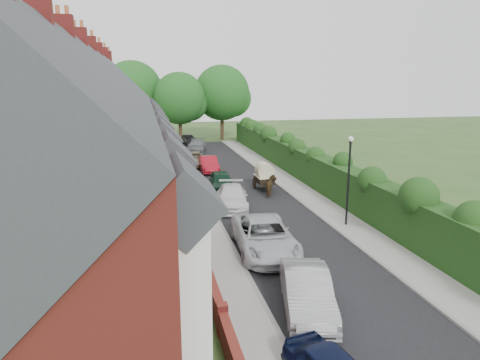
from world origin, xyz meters
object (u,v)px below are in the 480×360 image
object	(u,v)px
car_silver_a	(307,292)
car_red	(209,164)
car_green	(221,181)
lamppost	(349,170)
car_black	(189,139)
horse	(271,186)
car_white	(232,197)
horse_cart	(264,174)
car_grey	(196,146)
car_silver_b	(264,236)
car_beige	(194,159)

from	to	relation	value
car_silver_a	car_red	size ratio (longest dim) A/B	1.08
car_silver_a	car_green	size ratio (longest dim) A/B	1.08
lamppost	car_black	bearing A→B (deg)	98.99
horse	car_red	bearing A→B (deg)	-53.94
car_red	car_white	bearing A→B (deg)	-90.26
lamppost	car_green	bearing A→B (deg)	119.95
car_red	horse_cart	xyz separation A→B (m)	(3.17, -7.50, 0.50)
lamppost	horse_cart	bearing A→B (deg)	104.01
car_red	horse_cart	bearing A→B (deg)	-66.61
car_green	horse_cart	bearing A→B (deg)	-2.50
car_red	car_grey	xyz separation A→B (m)	(0.22, 11.27, 0.01)
lamppost	car_grey	size ratio (longest dim) A/B	1.05
car_silver_b	car_white	world-z (taller)	car_silver_b
car_white	horse	size ratio (longest dim) A/B	2.81
car_red	car_silver_b	bearing A→B (deg)	-89.78
car_silver_a	car_white	xyz separation A→B (m)	(-0.07, 13.24, -0.05)
car_grey	car_red	bearing A→B (deg)	-78.38
car_green	horse_cart	xyz separation A→B (m)	(3.24, -0.43, 0.48)
car_beige	horse_cart	world-z (taller)	horse_cart
car_silver_b	car_red	xyz separation A→B (m)	(0.09, 19.26, -0.10)
car_silver_b	car_red	size ratio (longest dim) A/B	1.36
car_green	car_black	bearing A→B (deg)	94.93
car_green	car_white	bearing A→B (deg)	-85.94
horse	horse_cart	world-z (taller)	horse_cart
lamppost	car_white	size ratio (longest dim) A/B	1.06
car_red	horse	size ratio (longest dim) A/B	2.46
car_black	horse	world-z (taller)	horse
car_grey	car_white	bearing A→B (deg)	-78.18
car_black	horse	distance (m)	27.50
car_silver_b	car_red	bearing A→B (deg)	93.34
car_white	horse	world-z (taller)	horse
car_silver_b	car_grey	world-z (taller)	car_silver_b
car_green	car_beige	world-z (taller)	car_green
car_silver_a	car_beige	size ratio (longest dim) A/B	0.97
car_silver_b	lamppost	bearing A→B (deg)	28.73
car_green	car_grey	world-z (taller)	car_green
car_grey	horse_cart	xyz separation A→B (m)	(2.94, -18.77, 0.50)
car_red	horse	xyz separation A→B (m)	(3.17, -9.37, 0.03)
horse	car_black	bearing A→B (deg)	-65.96
car_white	horse_cart	bearing A→B (deg)	60.77
car_silver_a	horse	world-z (taller)	car_silver_a
car_green	car_red	size ratio (longest dim) A/B	1.00
car_black	car_beige	bearing A→B (deg)	-103.53
car_silver_b	horse	size ratio (longest dim) A/B	3.33
lamppost	car_red	distance (m)	17.72
car_grey	horse	bearing A→B (deg)	-69.12
car_green	car_grey	bearing A→B (deg)	94.13
car_green	car_beige	bearing A→B (deg)	99.94
lamppost	car_red	size ratio (longest dim) A/B	1.21
car_green	car_black	size ratio (longest dim) A/B	1.09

